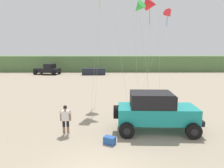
{
  "coord_description": "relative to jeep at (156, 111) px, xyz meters",
  "views": [
    {
      "loc": [
        0.54,
        -6.93,
        4.68
      ],
      "look_at": [
        0.67,
        5.17,
        2.62
      ],
      "focal_mm": 33.27,
      "sensor_mm": 36.0,
      "label": 1
    }
  ],
  "objects": [
    {
      "name": "distant_sedan",
      "position": [
        -5.53,
        26.45,
        -0.6
      ],
      "size": [
        4.23,
        1.78,
        1.2
      ],
      "primitive_type": "cube",
      "rotation": [
        0.0,
        0.0,
        0.02
      ],
      "color": "#1E232D",
      "rests_on": "ground_plane"
    },
    {
      "name": "kite_orange_streamer",
      "position": [
        1.14,
        8.1,
        7.4
      ],
      "size": [
        1.58,
        2.5,
        9.3
      ],
      "color": "red",
      "rests_on": "ground_plane"
    },
    {
      "name": "kite_pink_ribbon",
      "position": [
        -0.42,
        5.07,
        6.54
      ],
      "size": [
        1.56,
        2.45,
        8.27
      ],
      "color": "green",
      "rests_on": "ground_plane"
    },
    {
      "name": "cooler_box",
      "position": [
        -2.63,
        -1.65,
        -1.01
      ],
      "size": [
        0.66,
        0.58,
        0.38
      ],
      "primitive_type": "cube",
      "rotation": [
        0.0,
        0.0,
        -0.47
      ],
      "color": "#23519E",
      "rests_on": "ground_plane"
    },
    {
      "name": "kite_blue_swept",
      "position": [
        3.26,
        10.09,
        6.86
      ],
      "size": [
        3.48,
        2.09,
        8.69
      ],
      "color": "red",
      "rests_on": "ground_plane"
    },
    {
      "name": "distant_pickup",
      "position": [
        -14.06,
        26.94,
        -0.26
      ],
      "size": [
        4.92,
        3.37,
        1.98
      ],
      "color": "black",
      "rests_on": "ground_plane"
    },
    {
      "name": "jeep",
      "position": [
        0.0,
        0.0,
        0.0
      ],
      "size": [
        4.89,
        2.52,
        2.26
      ],
      "color": "teal",
      "rests_on": "ground_plane"
    },
    {
      "name": "dune_ridge",
      "position": [
        -4.26,
        34.14,
        0.39
      ],
      "size": [
        90.0,
        6.87,
        3.18
      ],
      "primitive_type": "cube",
      "color": "#567A47",
      "rests_on": "ground_plane"
    },
    {
      "name": "person_watching",
      "position": [
        -5.03,
        -0.48,
        -0.26
      ],
      "size": [
        0.62,
        0.31,
        1.67
      ],
      "color": "#8C664C",
      "rests_on": "ground_plane"
    }
  ]
}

